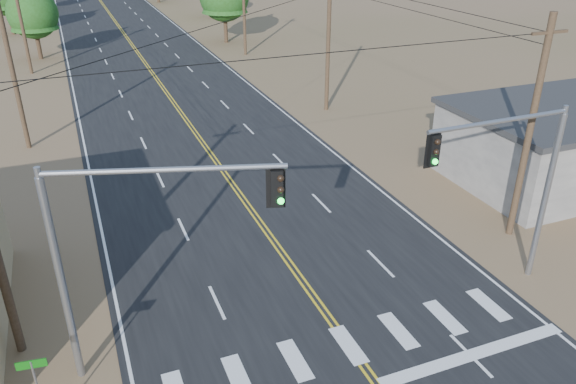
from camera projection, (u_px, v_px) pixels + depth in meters
road at (198, 136)px, 37.71m from camera, size 15.00×200.00×0.02m
utility_pole_left_mid at (12, 68)px, 33.60m from camera, size 1.80×0.30×10.00m
utility_pole_left_far at (20, 17)px, 50.23m from camera, size 1.80×0.30×10.00m
utility_pole_right_near at (530, 130)px, 23.97m from camera, size 1.80×0.30×10.00m
utility_pole_right_mid at (328, 41)px, 40.59m from camera, size 1.80×0.30×10.00m
utility_pole_right_far at (244, 4)px, 57.22m from camera, size 1.80×0.30×10.00m
signal_mast_left at (124, 239)px, 16.10m from camera, size 6.56×2.29×7.36m
signal_mast_right at (517, 173)px, 20.50m from camera, size 6.01×0.46×7.26m
tree_left_near at (31, 8)px, 55.53m from camera, size 4.92×4.92×8.19m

